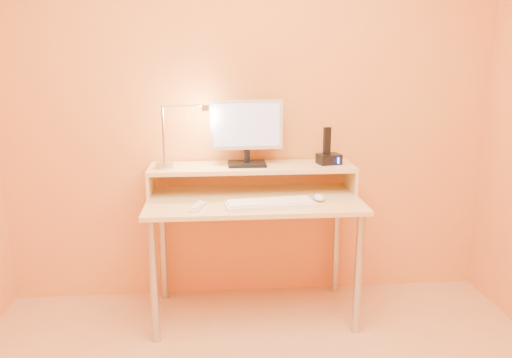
{
  "coord_description": "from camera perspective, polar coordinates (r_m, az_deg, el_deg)",
  "views": [
    {
      "loc": [
        -0.21,
        -1.48,
        1.49
      ],
      "look_at": [
        0.01,
        1.13,
        0.85
      ],
      "focal_mm": 34.48,
      "sensor_mm": 36.0,
      "label": 1
    }
  ],
  "objects": [
    {
      "name": "phone_dock",
      "position": [
        2.95,
        8.45,
        2.32
      ],
      "size": [
        0.15,
        0.13,
        0.06
      ],
      "primitive_type": "cube",
      "rotation": [
        0.0,
        0.0,
        0.22
      ],
      "color": "black",
      "rests_on": "desk_shelf"
    },
    {
      "name": "lamp_base",
      "position": [
        2.86,
        -10.54,
        1.52
      ],
      "size": [
        0.1,
        0.1,
        0.02
      ],
      "primitive_type": "cylinder",
      "color": "#ADADAE",
      "rests_on": "desk_shelf"
    },
    {
      "name": "monitor_foot",
      "position": [
        2.88,
        -1.06,
        1.77
      ],
      "size": [
        0.22,
        0.16,
        0.02
      ],
      "primitive_type": "cube",
      "color": "black",
      "rests_on": "desk_shelf"
    },
    {
      "name": "monitor_panel",
      "position": [
        2.85,
        -1.1,
        6.32
      ],
      "size": [
        0.42,
        0.06,
        0.29
      ],
      "primitive_type": "cube",
      "rotation": [
        0.0,
        0.0,
        0.05
      ],
      "color": "silver",
      "rests_on": "monitor_neck"
    },
    {
      "name": "remote_control",
      "position": [
        2.61,
        -6.81,
        -3.25
      ],
      "size": [
        0.09,
        0.17,
        0.02
      ],
      "primitive_type": "cube",
      "rotation": [
        0.0,
        0.0,
        -0.32
      ],
      "color": "silver",
      "rests_on": "desk_lower"
    },
    {
      "name": "desk_shelf",
      "position": [
        2.89,
        -0.48,
        1.37
      ],
      "size": [
        1.2,
        0.3,
        0.02
      ],
      "primitive_type": "cube",
      "color": "tan",
      "rests_on": "desk_lower"
    },
    {
      "name": "phone_led",
      "position": [
        2.91,
        9.54,
        2.13
      ],
      "size": [
        0.01,
        0.0,
        0.04
      ],
      "primitive_type": "cube",
      "color": "#1673FF",
      "rests_on": "phone_dock"
    },
    {
      "name": "monitor_back",
      "position": [
        2.88,
        -1.13,
        6.38
      ],
      "size": [
        0.38,
        0.03,
        0.24
      ],
      "primitive_type": "cube",
      "rotation": [
        0.0,
        0.0,
        0.05
      ],
      "color": "black",
      "rests_on": "monitor_panel"
    },
    {
      "name": "keyboard",
      "position": [
        2.63,
        1.61,
        -2.96
      ],
      "size": [
        0.49,
        0.2,
        0.02
      ],
      "primitive_type": "cube",
      "rotation": [
        0.0,
        0.0,
        0.11
      ],
      "color": "silver",
      "rests_on": "desk_lower"
    },
    {
      "name": "desk_leg_fl",
      "position": [
        2.69,
        -11.79,
        -11.63
      ],
      "size": [
        0.04,
        0.04,
        0.69
      ],
      "primitive_type": "cylinder",
      "color": "#ADADAE",
      "rests_on": "floor"
    },
    {
      "name": "mouse",
      "position": [
        2.76,
        7.32,
        -2.13
      ],
      "size": [
        0.06,
        0.1,
        0.04
      ],
      "primitive_type": "ellipsoid",
      "rotation": [
        0.0,
        0.0,
        -0.01
      ],
      "color": "white",
      "rests_on": "desk_lower"
    },
    {
      "name": "phone_handset",
      "position": [
        2.93,
        8.24,
        4.43
      ],
      "size": [
        0.04,
        0.03,
        0.16
      ],
      "primitive_type": "cube",
      "rotation": [
        0.0,
        0.0,
        0.22
      ],
      "color": "black",
      "rests_on": "phone_dock"
    },
    {
      "name": "monitor_screen",
      "position": [
        2.83,
        -1.07,
        6.27
      ],
      "size": [
        0.38,
        0.02,
        0.25
      ],
      "primitive_type": "cube",
      "rotation": [
        0.0,
        0.0,
        0.05
      ],
      "color": "#ACB1E1",
      "rests_on": "monitor_panel"
    },
    {
      "name": "lamp_head",
      "position": [
        2.8,
        -5.89,
        8.2
      ],
      "size": [
        0.04,
        0.04,
        0.03
      ],
      "primitive_type": "cylinder",
      "color": "#ADADAE",
      "rests_on": "lamp_arm"
    },
    {
      "name": "monitor_neck",
      "position": [
        2.87,
        -1.07,
        2.63
      ],
      "size": [
        0.04,
        0.04,
        0.07
      ],
      "primitive_type": "cylinder",
      "color": "black",
      "rests_on": "monitor_foot"
    },
    {
      "name": "shelf_riser_left",
      "position": [
        2.92,
        -12.1,
        -0.4
      ],
      "size": [
        0.02,
        0.3,
        0.14
      ],
      "primitive_type": "cube",
      "color": "tan",
      "rests_on": "desk_lower"
    },
    {
      "name": "shelf_riser_right",
      "position": [
        3.01,
        10.82,
        0.06
      ],
      "size": [
        0.02,
        0.3,
        0.14
      ],
      "primitive_type": "cube",
      "color": "tan",
      "rests_on": "desk_lower"
    },
    {
      "name": "lamp_bulb",
      "position": [
        2.8,
        -5.88,
        7.87
      ],
      "size": [
        0.03,
        0.03,
        0.0
      ],
      "primitive_type": "cylinder",
      "color": "#FFEAC6",
      "rests_on": "lamp_head"
    },
    {
      "name": "desk_leg_bl",
      "position": [
        3.15,
        -10.72,
        -7.72
      ],
      "size": [
        0.04,
        0.04,
        0.69
      ],
      "primitive_type": "cylinder",
      "color": "#ADADAE",
      "rests_on": "floor"
    },
    {
      "name": "wall_back",
      "position": [
        3.0,
        -0.74,
        9.22
      ],
      "size": [
        3.0,
        0.04,
        2.5
      ],
      "primitive_type": "cube",
      "color": "orange",
      "rests_on": "floor"
    },
    {
      "name": "lamp_arm",
      "position": [
        2.8,
        -8.38,
        8.44
      ],
      "size": [
        0.24,
        0.01,
        0.01
      ],
      "primitive_type": "cylinder",
      "rotation": [
        0.0,
        1.57,
        0.0
      ],
      "color": "#ADADAE",
      "rests_on": "lamp_post"
    },
    {
      "name": "lamp_post",
      "position": [
        2.83,
        -10.69,
        5.03
      ],
      "size": [
        0.01,
        0.01,
        0.33
      ],
      "primitive_type": "cylinder",
      "color": "#ADADAE",
      "rests_on": "lamp_base"
    },
    {
      "name": "desk_lower",
      "position": [
        2.78,
        -0.24,
        -2.52
      ],
      "size": [
        1.2,
        0.6,
        0.02
      ],
      "primitive_type": "cube",
      "color": "tan",
      "rests_on": "floor"
    },
    {
      "name": "desk_leg_fr",
      "position": [
        2.78,
        11.79,
        -10.8
      ],
      "size": [
        0.04,
        0.04,
        0.69
      ],
      "primitive_type": "cylinder",
      "color": "#ADADAE",
      "rests_on": "floor"
    },
    {
      "name": "desk_leg_br",
      "position": [
        3.22,
        9.29,
        -7.15
      ],
      "size": [
        0.04,
        0.04,
        0.69
      ],
      "primitive_type": "cylinder",
      "color": "#ADADAE",
      "rests_on": "floor"
    }
  ]
}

